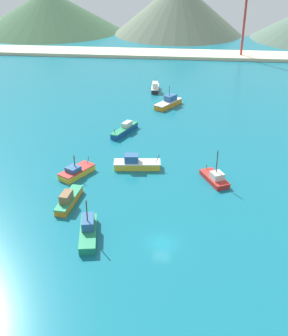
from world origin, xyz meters
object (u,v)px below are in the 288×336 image
at_px(fishing_boat_7, 88,231).
at_px(fishing_boat_8, 76,171).
at_px(fishing_boat_6, 215,178).
at_px(fishing_boat_3, 155,88).
at_px(fishing_boat_10, 68,199).
at_px(radio_tower, 246,9).
at_px(fishing_boat_0, 169,102).
at_px(fishing_boat_12, 125,129).
at_px(fishing_boat_5, 136,163).

relative_size(fishing_boat_7, fishing_boat_8, 1.17).
relative_size(fishing_boat_6, fishing_boat_8, 0.97).
height_order(fishing_boat_3, fishing_boat_10, fishing_boat_3).
bearing_deg(radio_tower, fishing_boat_8, -111.38).
distance_m(fishing_boat_3, fishing_boat_10, 66.31).
height_order(fishing_boat_6, fishing_boat_7, fishing_boat_6).
distance_m(fishing_boat_10, radio_tower, 121.24).
height_order(fishing_boat_0, fishing_boat_12, fishing_boat_0).
relative_size(fishing_boat_0, fishing_boat_7, 1.05).
distance_m(fishing_boat_0, fishing_boat_10, 54.06).
relative_size(fishing_boat_5, radio_tower, 0.26).
bearing_deg(fishing_boat_8, fishing_boat_5, 21.07).
height_order(fishing_boat_7, radio_tower, radio_tower).
height_order(fishing_boat_0, fishing_boat_7, fishing_boat_7).
xyz_separation_m(fishing_boat_6, fishing_boat_7, (-19.65, -19.05, 0.21)).
bearing_deg(radio_tower, fishing_boat_12, -112.86).
distance_m(fishing_boat_3, fishing_boat_7, 74.22).
relative_size(fishing_boat_5, fishing_boat_7, 1.02).
height_order(fishing_boat_0, radio_tower, radio_tower).
bearing_deg(fishing_boat_7, fishing_boat_0, 81.93).
bearing_deg(fishing_boat_10, fishing_boat_12, 81.45).
height_order(fishing_boat_0, fishing_boat_5, fishing_boat_0).
distance_m(fishing_boat_7, fishing_boat_12, 40.51).
relative_size(fishing_boat_10, fishing_boat_12, 0.91).
xyz_separation_m(fishing_boat_7, fishing_boat_8, (-6.62, 18.71, -0.18)).
bearing_deg(fishing_boat_10, fishing_boat_0, 75.05).
height_order(fishing_boat_6, fishing_boat_8, fishing_boat_6).
xyz_separation_m(fishing_boat_3, fishing_boat_5, (0.63, -51.19, -0.09)).
bearing_deg(fishing_boat_0, fishing_boat_7, -98.07).
height_order(fishing_boat_0, fishing_boat_10, fishing_boat_0).
bearing_deg(fishing_boat_3, fishing_boat_5, -89.30).
height_order(fishing_boat_0, fishing_boat_8, fishing_boat_0).
bearing_deg(fishing_boat_6, fishing_boat_7, -135.89).
distance_m(fishing_boat_7, fishing_boat_8, 19.84).
xyz_separation_m(fishing_boat_6, fishing_boat_8, (-26.27, -0.34, 0.02)).
bearing_deg(fishing_boat_10, radio_tower, 70.97).
distance_m(fishing_boat_0, fishing_boat_6, 43.07).
bearing_deg(fishing_boat_7, radio_tower, 74.51).
distance_m(fishing_boat_10, fishing_boat_12, 32.42).
bearing_deg(fishing_boat_5, fishing_boat_6, -14.28).
bearing_deg(fishing_boat_12, fishing_boat_3, 82.78).
relative_size(fishing_boat_0, fishing_boat_6, 1.27).
bearing_deg(fishing_boat_0, fishing_boat_12, -114.34).
distance_m(fishing_boat_6, fishing_boat_10, 27.15).
xyz_separation_m(fishing_boat_8, radio_tower, (40.39, 103.16, 17.55)).
distance_m(fishing_boat_3, fishing_boat_12, 33.90).
distance_m(fishing_boat_5, fishing_boat_12, 18.23).
distance_m(fishing_boat_6, radio_tower, 105.26).
distance_m(fishing_boat_8, radio_tower, 112.17).
relative_size(fishing_boat_6, radio_tower, 0.21).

